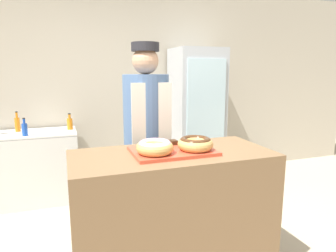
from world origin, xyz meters
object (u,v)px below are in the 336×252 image
object	(u,v)px
donut_light_glaze	(155,147)
bottle_orange	(70,123)
brownie_back_right	(172,142)
chest_freezer	(36,167)
beverage_fridge	(196,117)
bottle_orange_b	(17,124)
brownie_back_left	(160,143)
baker_person	(147,138)
bottle_blue_b	(25,129)
donut_chocolate_glaze	(195,143)
serving_tray	(172,151)

from	to	relation	value
donut_light_glaze	bottle_orange	world-z (taller)	donut_light_glaze
brownie_back_right	chest_freezer	size ratio (longest dim) A/B	0.08
beverage_fridge	bottle_orange_b	size ratio (longest dim) A/B	7.73
donut_light_glaze	brownie_back_left	size ratio (longest dim) A/B	3.60
brownie_back_left	brownie_back_right	distance (m)	0.10
brownie_back_right	chest_freezer	bearing A→B (deg)	124.79
baker_person	bottle_blue_b	xyz separation A→B (m)	(-1.14, 0.98, -0.02)
donut_chocolate_glaze	brownie_back_left	bearing A→B (deg)	134.91
donut_light_glaze	beverage_fridge	distance (m)	2.17
bottle_orange	bottle_orange_b	xyz separation A→B (m)	(-0.59, 0.07, 0.02)
donut_chocolate_glaze	bottle_blue_b	world-z (taller)	donut_chocolate_glaze
donut_light_glaze	chest_freezer	world-z (taller)	donut_light_glaze
baker_person	donut_chocolate_glaze	bearing A→B (deg)	-75.72
donut_light_glaze	bottle_orange_b	bearing A→B (deg)	119.63
baker_person	bottle_orange	bearing A→B (deg)	118.66
brownie_back_left	bottle_blue_b	bearing A→B (deg)	127.03
donut_chocolate_glaze	beverage_fridge	bearing A→B (deg)	65.14
brownie_back_left	donut_light_glaze	bearing A→B (deg)	-116.71
beverage_fridge	serving_tray	bearing A→B (deg)	-119.52
donut_chocolate_glaze	bottle_orange	bearing A→B (deg)	113.70
baker_person	donut_light_glaze	bearing A→B (deg)	-100.48
chest_freezer	brownie_back_right	bearing A→B (deg)	-55.21
donut_light_glaze	donut_chocolate_glaze	bearing A→B (deg)	0.00
beverage_fridge	baker_person	bearing A→B (deg)	-132.07
serving_tray	donut_light_glaze	world-z (taller)	donut_light_glaze
donut_chocolate_glaze	bottle_orange_b	distance (m)	2.42
beverage_fridge	bottle_orange_b	xyz separation A→B (m)	(-2.27, 0.12, 0.01)
bottle_orange_b	bottle_orange	bearing A→B (deg)	-6.52
beverage_fridge	chest_freezer	size ratio (longest dim) A/B	1.95
brownie_back_right	chest_freezer	xyz separation A→B (m)	(-1.14, 1.64, -0.58)
beverage_fridge	brownie_back_left	bearing A→B (deg)	-122.87
donut_light_glaze	brownie_back_right	distance (m)	0.29
serving_tray	baker_person	world-z (taller)	baker_person
beverage_fridge	bottle_orange	bearing A→B (deg)	178.10
chest_freezer	brownie_back_left	bearing A→B (deg)	-57.65
bottle_orange	bottle_orange_b	size ratio (longest dim) A/B	0.83
chest_freezer	bottle_orange_b	bearing A→B (deg)	146.99
chest_freezer	serving_tray	bearing A→B (deg)	-58.55
donut_light_glaze	bottle_orange	size ratio (longest dim) A/B	1.30
chest_freezer	bottle_blue_b	distance (m)	0.53
donut_light_glaze	donut_chocolate_glaze	world-z (taller)	same
brownie_back_left	chest_freezer	distance (m)	2.02
brownie_back_right	chest_freezer	world-z (taller)	brownie_back_right
beverage_fridge	brownie_back_right	bearing A→B (deg)	-120.30
beverage_fridge	chest_freezer	bearing A→B (deg)	179.82
beverage_fridge	bottle_orange	world-z (taller)	beverage_fridge
bottle_blue_b	donut_light_glaze	bearing A→B (deg)	-58.99
beverage_fridge	donut_light_glaze	bearing A→B (deg)	-122.22
donut_light_glaze	bottle_orange	distance (m)	1.97
serving_tray	bottle_orange	distance (m)	1.95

